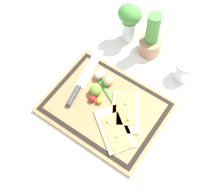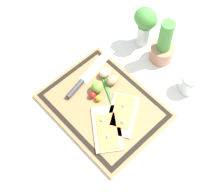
{
  "view_description": "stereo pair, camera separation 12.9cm",
  "coord_description": "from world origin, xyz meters",
  "px_view_note": "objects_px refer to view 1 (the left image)",
  "views": [
    {
      "loc": [
        0.35,
        -0.46,
        1.16
      ],
      "look_at": [
        0.0,
        0.05,
        0.04
      ],
      "focal_mm": 50.0,
      "sensor_mm": 36.0,
      "label": 1
    },
    {
      "loc": [
        0.45,
        -0.38,
        1.16
      ],
      "look_at": [
        0.0,
        0.05,
        0.04
      ],
      "focal_mm": 50.0,
      "sensor_mm": 36.0,
      "label": 2
    }
  ],
  "objects_px": {
    "lime": "(96,90)",
    "herb_glass": "(129,20)",
    "pizza_slice_near": "(115,129)",
    "egg_pink": "(100,74)",
    "herb_pot": "(151,39)",
    "pizza_slice_far": "(126,112)",
    "sauce_jar": "(183,71)",
    "egg_brown": "(108,80)",
    "cherry_tomato_yellow": "(99,101)",
    "knife": "(79,86)",
    "cherry_tomato_red": "(92,99)"
  },
  "relations": [
    {
      "from": "knife",
      "to": "lime",
      "type": "height_order",
      "value": "lime"
    },
    {
      "from": "knife",
      "to": "herb_glass",
      "type": "height_order",
      "value": "herb_glass"
    },
    {
      "from": "egg_pink",
      "to": "cherry_tomato_red",
      "type": "xyz_separation_m",
      "value": [
        0.04,
        -0.11,
        -0.01
      ]
    },
    {
      "from": "pizza_slice_near",
      "to": "herb_pot",
      "type": "distance_m",
      "value": 0.44
    },
    {
      "from": "egg_brown",
      "to": "cherry_tomato_red",
      "type": "height_order",
      "value": "egg_brown"
    },
    {
      "from": "cherry_tomato_red",
      "to": "herb_pot",
      "type": "relative_size",
      "value": 0.13
    },
    {
      "from": "herb_pot",
      "to": "herb_glass",
      "type": "height_order",
      "value": "herb_pot"
    },
    {
      "from": "pizza_slice_near",
      "to": "cherry_tomato_red",
      "type": "height_order",
      "value": "cherry_tomato_red"
    },
    {
      "from": "egg_pink",
      "to": "herb_pot",
      "type": "height_order",
      "value": "herb_pot"
    },
    {
      "from": "pizza_slice_far",
      "to": "egg_brown",
      "type": "height_order",
      "value": "egg_brown"
    },
    {
      "from": "herb_glass",
      "to": "pizza_slice_far",
      "type": "bearing_deg",
      "value": -58.35
    },
    {
      "from": "egg_pink",
      "to": "cherry_tomato_yellow",
      "type": "relative_size",
      "value": 2.04
    },
    {
      "from": "cherry_tomato_yellow",
      "to": "herb_pot",
      "type": "distance_m",
      "value": 0.36
    },
    {
      "from": "lime",
      "to": "pizza_slice_far",
      "type": "bearing_deg",
      "value": -1.9
    },
    {
      "from": "herb_glass",
      "to": "lime",
      "type": "bearing_deg",
      "value": -80.35
    },
    {
      "from": "lime",
      "to": "herb_glass",
      "type": "height_order",
      "value": "herb_glass"
    },
    {
      "from": "herb_glass",
      "to": "egg_pink",
      "type": "bearing_deg",
      "value": -84.51
    },
    {
      "from": "herb_pot",
      "to": "sauce_jar",
      "type": "xyz_separation_m",
      "value": [
        0.19,
        -0.04,
        -0.04
      ]
    },
    {
      "from": "lime",
      "to": "herb_glass",
      "type": "bearing_deg",
      "value": 99.65
    },
    {
      "from": "pizza_slice_near",
      "to": "egg_pink",
      "type": "relative_size",
      "value": 4.25
    },
    {
      "from": "herb_glass",
      "to": "cherry_tomato_red",
      "type": "bearing_deg",
      "value": -79.79
    },
    {
      "from": "cherry_tomato_red",
      "to": "knife",
      "type": "bearing_deg",
      "value": 165.8
    },
    {
      "from": "pizza_slice_near",
      "to": "cherry_tomato_red",
      "type": "distance_m",
      "value": 0.16
    },
    {
      "from": "knife",
      "to": "herb_pot",
      "type": "relative_size",
      "value": 1.38
    },
    {
      "from": "pizza_slice_far",
      "to": "cherry_tomato_yellow",
      "type": "xyz_separation_m",
      "value": [
        -0.12,
        -0.02,
        0.01
      ]
    },
    {
      "from": "cherry_tomato_red",
      "to": "sauce_jar",
      "type": "relative_size",
      "value": 0.31
    },
    {
      "from": "lime",
      "to": "sauce_jar",
      "type": "xyz_separation_m",
      "value": [
        0.25,
        0.29,
        -0.0
      ]
    },
    {
      "from": "cherry_tomato_red",
      "to": "cherry_tomato_yellow",
      "type": "distance_m",
      "value": 0.03
    },
    {
      "from": "pizza_slice_far",
      "to": "sauce_jar",
      "type": "relative_size",
      "value": 2.35
    },
    {
      "from": "lime",
      "to": "herb_pot",
      "type": "distance_m",
      "value": 0.34
    },
    {
      "from": "egg_pink",
      "to": "lime",
      "type": "relative_size",
      "value": 1.03
    },
    {
      "from": "egg_pink",
      "to": "herb_pot",
      "type": "bearing_deg",
      "value": 69.51
    },
    {
      "from": "knife",
      "to": "herb_glass",
      "type": "bearing_deg",
      "value": 87.26
    },
    {
      "from": "cherry_tomato_yellow",
      "to": "herb_pot",
      "type": "height_order",
      "value": "herb_pot"
    },
    {
      "from": "pizza_slice_far",
      "to": "lime",
      "type": "bearing_deg",
      "value": 178.1
    },
    {
      "from": "pizza_slice_near",
      "to": "egg_brown",
      "type": "relative_size",
      "value": 4.25
    },
    {
      "from": "lime",
      "to": "cherry_tomato_red",
      "type": "height_order",
      "value": "lime"
    },
    {
      "from": "lime",
      "to": "herb_pot",
      "type": "xyz_separation_m",
      "value": [
        0.06,
        0.33,
        0.03
      ]
    },
    {
      "from": "egg_brown",
      "to": "cherry_tomato_yellow",
      "type": "bearing_deg",
      "value": -77.04
    },
    {
      "from": "pizza_slice_far",
      "to": "cherry_tomato_yellow",
      "type": "relative_size",
      "value": 8.4
    },
    {
      "from": "egg_brown",
      "to": "knife",
      "type": "bearing_deg",
      "value": -136.95
    },
    {
      "from": "pizza_slice_near",
      "to": "cherry_tomato_yellow",
      "type": "relative_size",
      "value": 8.68
    },
    {
      "from": "pizza_slice_far",
      "to": "cherry_tomato_yellow",
      "type": "distance_m",
      "value": 0.12
    },
    {
      "from": "lime",
      "to": "pizza_slice_near",
      "type": "bearing_deg",
      "value": -30.5
    },
    {
      "from": "knife",
      "to": "egg_brown",
      "type": "xyz_separation_m",
      "value": [
        0.09,
        0.08,
        0.01
      ]
    },
    {
      "from": "pizza_slice_far",
      "to": "sauce_jar",
      "type": "height_order",
      "value": "sauce_jar"
    },
    {
      "from": "pizza_slice_far",
      "to": "herb_pot",
      "type": "relative_size",
      "value": 0.95
    },
    {
      "from": "lime",
      "to": "cherry_tomato_red",
      "type": "bearing_deg",
      "value": -74.73
    },
    {
      "from": "pizza_slice_near",
      "to": "cherry_tomato_yellow",
      "type": "xyz_separation_m",
      "value": [
        -0.12,
        0.07,
        0.01
      ]
    },
    {
      "from": "egg_pink",
      "to": "cherry_tomato_red",
      "type": "height_order",
      "value": "egg_pink"
    }
  ]
}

